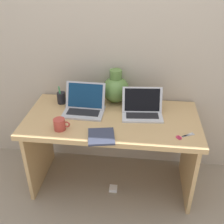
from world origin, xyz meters
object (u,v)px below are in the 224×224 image
Objects in this scene: green_vase at (116,89)px; notebook_stack at (101,136)px; scissors at (182,137)px; coffee_mug at (60,124)px; pen_cup at (61,98)px; power_brick at (113,189)px; laptop_right at (142,108)px; laptop_left at (85,104)px.

notebook_stack is at bearing -94.50° from green_vase.
scissors is at bearing -42.81° from green_vase.
scissors is at bearing 0.34° from coffee_mug.
green_vase reaches higher than coffee_mug.
power_brick is (0.49, -0.29, -0.74)m from pen_cup.
green_vase is 0.90m from power_brick.
green_vase is at bearing 10.93° from pen_cup.
scissors is at bearing -12.61° from power_brick.
notebook_stack is 1.44× the size of scissors.
green_vase is at bearing 137.19° from scissors.
laptop_right reaches higher than coffee_mug.
notebook_stack reaches higher than power_brick.
pen_cup is (-0.10, 0.41, 0.01)m from coffee_mug.
pen_cup is 1.17× the size of scissors.
laptop_left is 0.98× the size of laptop_right.
pen_cup is 2.33× the size of power_brick.
laptop_left is 1.67× the size of notebook_stack.
notebook_stack is at bearing -48.25° from pen_cup.
pen_cup is (-0.42, 0.47, 0.04)m from notebook_stack.
green_vase is 2.36× the size of coffee_mug.
scissors is at bearing -20.72° from laptop_left.
power_brick is (-0.51, 0.11, -0.70)m from scissors.
coffee_mug is (-0.36, -0.50, -0.08)m from green_vase.
laptop_left is at bearing -139.87° from green_vase.
notebook_stack is 0.63m from pen_cup.
coffee_mug is at bearing 168.21° from notebook_stack.
green_vase is (0.24, 0.20, 0.06)m from laptop_left.
laptop_left is 4.77× the size of power_brick.
laptop_left reaches higher than power_brick.
green_vase is at bearing 40.13° from laptop_left.
scissors is at bearing -44.35° from laptop_right.
pen_cup is at bearing 104.12° from coffee_mug.
scissors is (0.77, -0.29, -0.06)m from laptop_left.
coffee_mug reaches higher than power_brick.
laptop_right is at bearing 39.13° from power_brick.
laptop_right is 0.80m from power_brick.
laptop_left is at bearing 179.64° from laptop_right.
notebook_stack is at bearing -11.79° from coffee_mug.
coffee_mug is at bearing -154.00° from laptop_right.
notebook_stack is at bearing -127.95° from laptop_right.
scissors is (0.53, -0.49, -0.12)m from green_vase.
coffee_mug is 1.77× the size of power_brick.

